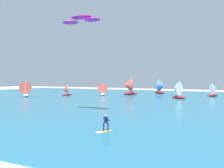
# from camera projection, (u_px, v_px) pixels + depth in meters

# --- Properties ---
(ocean) EXTENTS (160.00, 90.00, 0.10)m
(ocean) POSITION_uv_depth(u_px,v_px,m) (175.00, 102.00, 55.65)
(ocean) COLOR #236B89
(ocean) RESTS_ON ground
(shoreline_foam) EXTENTS (102.76, 1.69, 0.01)m
(shoreline_foam) POSITION_uv_depth(u_px,v_px,m) (19.00, 162.00, 15.93)
(shoreline_foam) COLOR white
(shoreline_foam) RESTS_ON ground
(kitesurfer) EXTENTS (1.14, 2.03, 1.67)m
(kitesurfer) POSITION_uv_depth(u_px,v_px,m) (104.00, 126.00, 24.47)
(kitesurfer) COLOR yellow
(kitesurfer) RESTS_ON ocean
(kite) EXTENTS (6.37, 2.17, 0.96)m
(kite) POSITION_uv_depth(u_px,v_px,m) (81.00, 20.00, 35.97)
(kite) COLOR #B21999
(sailboat_far_left) EXTENTS (4.27, 3.78, 4.80)m
(sailboat_far_left) POSITION_uv_depth(u_px,v_px,m) (177.00, 90.00, 63.28)
(sailboat_far_left) COLOR maroon
(sailboat_far_left) RESTS_ON ocean
(sailboat_leading) EXTENTS (3.68, 3.55, 4.12)m
(sailboat_leading) POSITION_uv_depth(u_px,v_px,m) (214.00, 90.00, 69.98)
(sailboat_leading) COLOR maroon
(sailboat_leading) RESTS_ON ocean
(sailboat_anchored_offshore) EXTENTS (3.25, 3.65, 4.07)m
(sailboat_anchored_offshore) POSITION_uv_depth(u_px,v_px,m) (103.00, 89.00, 74.15)
(sailboat_anchored_offshore) COLOR silver
(sailboat_anchored_offshore) RESTS_ON ocean
(sailboat_center_horizon) EXTENTS (3.20, 3.12, 3.58)m
(sailboat_center_horizon) POSITION_uv_depth(u_px,v_px,m) (65.00, 90.00, 73.65)
(sailboat_center_horizon) COLOR maroon
(sailboat_center_horizon) RESTS_ON ocean
(sailboat_heeled_over) EXTENTS (4.50, 4.02, 5.06)m
(sailboat_heeled_over) POSITION_uv_depth(u_px,v_px,m) (161.00, 87.00, 82.13)
(sailboat_heeled_over) COLOR maroon
(sailboat_heeled_over) RESTS_ON ocean
(sailboat_mid_left) EXTENTS (4.32, 4.09, 4.80)m
(sailboat_mid_left) POSITION_uv_depth(u_px,v_px,m) (25.00, 89.00, 69.34)
(sailboat_mid_left) COLOR silver
(sailboat_mid_left) RESTS_ON ocean
(sailboat_far_right) EXTENTS (5.01, 4.91, 5.62)m
(sailboat_far_right) POSITION_uv_depth(u_px,v_px,m) (128.00, 87.00, 76.61)
(sailboat_far_right) COLOR maroon
(sailboat_far_right) RESTS_ON ocean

